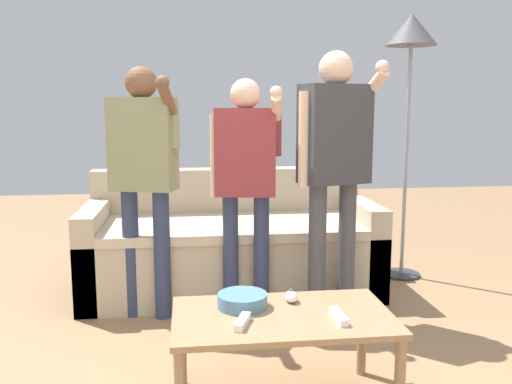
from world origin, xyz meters
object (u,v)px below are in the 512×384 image
object	(u,v)px
player_left	(144,163)
coffee_table	(282,326)
game_remote_wand_far	(242,322)
game_remote_nunchuk	(291,297)
snack_bowl	(242,300)
game_remote_wand_near	(339,316)
floor_lamp	(411,48)
player_center	(246,170)
couch	(231,247)
player_right	(334,154)

from	to	relation	value
player_left	coffee_table	bearing A→B (deg)	-59.76
player_left	game_remote_wand_far	bearing A→B (deg)	-68.90
coffee_table	game_remote_nunchuk	size ratio (longest dim) A/B	10.43
snack_bowl	game_remote_wand_near	bearing A→B (deg)	-27.13
floor_lamp	game_remote_wand_far	bearing A→B (deg)	-127.98
player_center	coffee_table	bearing A→B (deg)	-87.71
coffee_table	floor_lamp	distance (m)	2.46
player_center	floor_lamp	bearing A→B (deg)	26.82
player_left	couch	bearing A→B (deg)	41.26
floor_lamp	coffee_table	bearing A→B (deg)	-125.74
couch	player_right	world-z (taller)	player_right
couch	floor_lamp	world-z (taller)	floor_lamp
game_remote_nunchuk	game_remote_wand_far	bearing A→B (deg)	-135.56
couch	game_remote_wand_near	size ratio (longest dim) A/B	12.63
snack_bowl	floor_lamp	bearing A→B (deg)	49.10
snack_bowl	coffee_table	bearing A→B (deg)	-32.56
game_remote_wand_near	player_center	bearing A→B (deg)	102.75
coffee_table	floor_lamp	xyz separation A→B (m)	(1.21, 1.68, 1.32)
couch	game_remote_wand_near	xyz separation A→B (m)	(0.31, -1.67, 0.13)
coffee_table	player_left	xyz separation A→B (m)	(-0.64, 1.10, 0.58)
player_left	game_remote_nunchuk	bearing A→B (deg)	-53.79
game_remote_wand_near	game_remote_wand_far	size ratio (longest dim) A/B	1.04
floor_lamp	player_right	distance (m)	1.26
player_center	player_right	xyz separation A→B (m)	(0.51, -0.11, 0.10)
couch	game_remote_wand_far	distance (m)	1.68
couch	player_center	size ratio (longest dim) A/B	1.38
floor_lamp	couch	bearing A→B (deg)	-175.36
player_center	player_right	bearing A→B (deg)	-12.33
game_remote_nunchuk	player_right	xyz separation A→B (m)	(0.40, 0.80, 0.56)
snack_bowl	floor_lamp	distance (m)	2.43
couch	player_left	world-z (taller)	player_left
game_remote_nunchuk	player_right	distance (m)	1.06
game_remote_nunchuk	game_remote_wand_near	distance (m)	0.28
game_remote_nunchuk	player_left	size ratio (longest dim) A/B	0.06
floor_lamp	player_left	bearing A→B (deg)	-162.47
player_left	game_remote_wand_far	size ratio (longest dim) A/B	10.01
snack_bowl	player_left	distance (m)	1.21
game_remote_wand_far	game_remote_wand_near	bearing A→B (deg)	0.99
player_center	player_right	size ratio (longest dim) A/B	0.90
couch	game_remote_nunchuk	size ratio (longest dim) A/B	22.46
game_remote_wand_far	player_right	bearing A→B (deg)	58.13
game_remote_nunchuk	floor_lamp	xyz separation A→B (m)	(1.15, 1.54, 1.24)
coffee_table	player_center	size ratio (longest dim) A/B	0.64
player_center	game_remote_wand_far	distance (m)	1.25
game_remote_nunchuk	game_remote_wand_near	xyz separation A→B (m)	(0.15, -0.23, -0.01)
couch	game_remote_wand_near	distance (m)	1.70
couch	player_right	xyz separation A→B (m)	(0.56, -0.64, 0.70)
player_left	game_remote_wand_far	world-z (taller)	player_left
player_left	player_right	world-z (taller)	player_right
coffee_table	player_right	size ratio (longest dim) A/B	0.58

